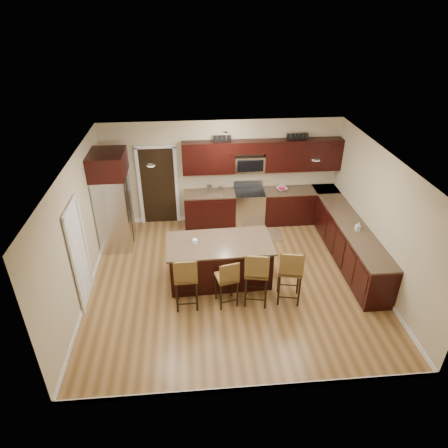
{
  "coord_description": "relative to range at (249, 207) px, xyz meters",
  "views": [
    {
      "loc": [
        -0.8,
        -6.75,
        5.32
      ],
      "look_at": [
        -0.16,
        0.4,
        1.17
      ],
      "focal_mm": 32.0,
      "sensor_mm": 36.0,
      "label": 1
    }
  ],
  "objects": [
    {
      "name": "fruit_bowl",
      "position": [
        0.84,
        -0.0,
        0.48
      ],
      "size": [
        0.35,
        0.35,
        0.07
      ],
      "primitive_type": "imported",
      "rotation": [
        0.0,
        0.0,
        0.33
      ],
      "color": "silver",
      "rests_on": "base_cabinets"
    },
    {
      "name": "stool_mid",
      "position": [
        -0.87,
        -3.2,
        0.18
      ],
      "size": [
        0.47,
        0.47,
        1.04
      ],
      "rotation": [
        0.0,
        0.0,
        0.23
      ],
      "color": "olive",
      "rests_on": "floor"
    },
    {
      "name": "canister_short",
      "position": [
        -0.74,
        -0.0,
        0.53
      ],
      "size": [
        0.11,
        0.11,
        0.17
      ],
      "primitive_type": "cylinder",
      "color": "silver",
      "rests_on": "base_cabinets"
    },
    {
      "name": "wall_left",
      "position": [
        -3.68,
        -2.45,
        0.88
      ],
      "size": [
        0.0,
        5.5,
        5.5
      ],
      "primitive_type": "plane",
      "rotation": [
        1.57,
        0.0,
        1.57
      ],
      "color": "#BFB18A",
      "rests_on": "floor"
    },
    {
      "name": "upper_cabinets",
      "position": [
        0.36,
        0.13,
        1.37
      ],
      "size": [
        4.0,
        0.33,
        0.8
      ],
      "color": "black",
      "rests_on": "wall_back"
    },
    {
      "name": "pantry_door",
      "position": [
        -3.66,
        -2.75,
        0.55
      ],
      "size": [
        0.03,
        0.8,
        2.04
      ],
      "primitive_type": "cube",
      "color": "white",
      "rests_on": "floor"
    },
    {
      "name": "base_cabinets",
      "position": [
        1.22,
        -1.01,
        -0.01
      ],
      "size": [
        4.02,
        3.96,
        0.92
      ],
      "color": "black",
      "rests_on": "floor"
    },
    {
      "name": "island_jar",
      "position": [
        -1.46,
        -2.36,
        0.5
      ],
      "size": [
        0.1,
        0.1,
        0.1
      ],
      "primitive_type": "cylinder",
      "color": "white",
      "rests_on": "island"
    },
    {
      "name": "island",
      "position": [
        -0.96,
        -2.36,
        -0.04
      ],
      "size": [
        2.2,
        1.2,
        0.92
      ],
      "rotation": [
        0.0,
        0.0,
        0.03
      ],
      "color": "black",
      "rests_on": "floor"
    },
    {
      "name": "floor_mat",
      "position": [
        0.31,
        -0.68,
        -0.47
      ],
      "size": [
        0.93,
        0.64,
        0.01
      ],
      "primitive_type": "cube",
      "rotation": [
        0.0,
        0.0,
        -0.03
      ],
      "color": "brown",
      "rests_on": "floor"
    },
    {
      "name": "canister_tall",
      "position": [
        -1.03,
        -0.0,
        0.56
      ],
      "size": [
        0.12,
        0.12,
        0.22
      ],
      "primitive_type": "cylinder",
      "color": "silver",
      "rests_on": "base_cabinets"
    },
    {
      "name": "floor",
      "position": [
        -0.68,
        -2.45,
        -0.47
      ],
      "size": [
        6.0,
        6.0,
        0.0
      ],
      "primitive_type": "plane",
      "color": "olive",
      "rests_on": "ground"
    },
    {
      "name": "soap_bottle",
      "position": [
        2.02,
        -2.15,
        0.55
      ],
      "size": [
        0.09,
        0.09,
        0.2
      ],
      "primitive_type": "imported",
      "rotation": [
        0.0,
        0.0,
        0.03
      ],
      "color": "#B2B2B2",
      "rests_on": "base_cabinets"
    },
    {
      "name": "wall_back",
      "position": [
        -0.68,
        0.3,
        0.88
      ],
      "size": [
        6.0,
        0.0,
        6.0
      ],
      "primitive_type": "plane",
      "rotation": [
        1.57,
        0.0,
        0.0
      ],
      "color": "#BFB18A",
      "rests_on": "floor"
    },
    {
      "name": "microwave",
      "position": [
        0.0,
        0.15,
        1.15
      ],
      "size": [
        0.76,
        0.31,
        0.4
      ],
      "primitive_type": "cube",
      "color": "silver",
      "rests_on": "upper_cabinets"
    },
    {
      "name": "stool_right",
      "position": [
        -0.32,
        -3.21,
        0.28
      ],
      "size": [
        0.53,
        0.53,
        1.21
      ],
      "rotation": [
        0.0,
        0.0,
        -0.2
      ],
      "color": "olive",
      "rests_on": "floor"
    },
    {
      "name": "refrigerator",
      "position": [
        -3.3,
        -0.77,
        0.73
      ],
      "size": [
        0.79,
        0.97,
        2.35
      ],
      "color": "silver",
      "rests_on": "floor"
    },
    {
      "name": "letter_decor",
      "position": [
        0.22,
        0.13,
        1.82
      ],
      "size": [
        2.2,
        0.03,
        0.15
      ],
      "primitive_type": null,
      "color": "black",
      "rests_on": "upper_cabinets"
    },
    {
      "name": "ceiling",
      "position": [
        -0.68,
        -2.45,
        2.23
      ],
      "size": [
        6.0,
        6.0,
        0.0
      ],
      "primitive_type": "plane",
      "rotation": [
        3.14,
        0.0,
        0.0
      ],
      "color": "silver",
      "rests_on": "wall_back"
    },
    {
      "name": "wall_right",
      "position": [
        2.32,
        -2.45,
        0.88
      ],
      "size": [
        0.0,
        5.5,
        5.5
      ],
      "primitive_type": "plane",
      "rotation": [
        1.57,
        0.0,
        -1.57
      ],
      "color": "#BFB18A",
      "rests_on": "floor"
    },
    {
      "name": "doorway",
      "position": [
        -2.33,
        0.28,
        0.56
      ],
      "size": [
        0.85,
        0.03,
        2.06
      ],
      "primitive_type": "cube",
      "color": "black",
      "rests_on": "floor"
    },
    {
      "name": "stool_extra",
      "position": [
        0.33,
        -3.21,
        0.28
      ],
      "size": [
        0.53,
        0.53,
        1.21
      ],
      "rotation": [
        0.0,
        0.0,
        -0.2
      ],
      "color": "olive",
      "rests_on": "floor"
    },
    {
      "name": "range",
      "position": [
        0.0,
        0.0,
        0.0
      ],
      "size": [
        0.76,
        0.64,
        1.11
      ],
      "color": "silver",
      "rests_on": "floor"
    },
    {
      "name": "stool_left",
      "position": [
        -1.66,
        -3.21,
        0.26
      ],
      "size": [
        0.45,
        0.45,
        1.17
      ],
      "rotation": [
        0.0,
        0.0,
        0.02
      ],
      "color": "olive",
      "rests_on": "floor"
    }
  ]
}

